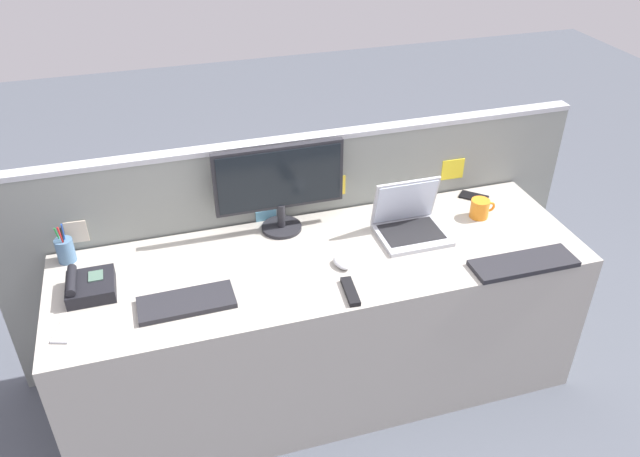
% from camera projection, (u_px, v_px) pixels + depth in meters
% --- Properties ---
extents(ground_plane, '(10.00, 10.00, 0.00)m').
position_uv_depth(ground_plane, '(323.00, 381.00, 3.10)').
color(ground_plane, '#4C515B').
extents(desk, '(2.29, 0.72, 0.75)m').
position_uv_depth(desk, '(323.00, 324.00, 2.89)').
color(desk, '#ADA89E').
rests_on(desk, ground_plane).
extents(cubicle_divider, '(2.79, 0.08, 1.14)m').
position_uv_depth(cubicle_divider, '(300.00, 242.00, 3.10)').
color(cubicle_divider, gray).
rests_on(cubicle_divider, ground_plane).
extents(desktop_monitor, '(0.58, 0.18, 0.41)m').
position_uv_depth(desktop_monitor, '(279.00, 182.00, 2.75)').
color(desktop_monitor, '#232328').
rests_on(desktop_monitor, desk).
extents(laptop, '(0.30, 0.26, 0.25)m').
position_uv_depth(laptop, '(409.00, 221.00, 2.82)').
color(laptop, '#B2B5BC').
rests_on(laptop, desk).
extents(desk_phone, '(0.19, 0.19, 0.09)m').
position_uv_depth(desk_phone, '(89.00, 286.00, 2.47)').
color(desk_phone, black).
rests_on(desk_phone, desk).
extents(keyboard_main, '(0.37, 0.17, 0.02)m').
position_uv_depth(keyboard_main, '(187.00, 302.00, 2.42)').
color(keyboard_main, '#232328').
rests_on(keyboard_main, desk).
extents(keyboard_spare, '(0.46, 0.15, 0.02)m').
position_uv_depth(keyboard_spare, '(524.00, 263.00, 2.63)').
color(keyboard_spare, '#232328').
rests_on(keyboard_spare, desk).
extents(computer_mouse_right_hand, '(0.08, 0.11, 0.03)m').
position_uv_depth(computer_mouse_right_hand, '(342.00, 263.00, 2.63)').
color(computer_mouse_right_hand, silver).
rests_on(computer_mouse_right_hand, desk).
extents(pen_cup, '(0.07, 0.07, 0.19)m').
position_uv_depth(pen_cup, '(65.00, 250.00, 2.64)').
color(pen_cup, '#4C7093').
rests_on(pen_cup, desk).
extents(cell_phone_black_slab, '(0.15, 0.15, 0.01)m').
position_uv_depth(cell_phone_black_slab, '(474.00, 197.00, 3.11)').
color(cell_phone_black_slab, black).
rests_on(cell_phone_black_slab, desk).
extents(cell_phone_silver_slab, '(0.10, 0.14, 0.01)m').
position_uv_depth(cell_phone_silver_slab, '(65.00, 331.00, 2.29)').
color(cell_phone_silver_slab, '#B7BAC1').
rests_on(cell_phone_silver_slab, desk).
extents(tv_remote, '(0.06, 0.17, 0.02)m').
position_uv_depth(tv_remote, '(350.00, 291.00, 2.48)').
color(tv_remote, black).
rests_on(tv_remote, desk).
extents(coffee_mug, '(0.13, 0.09, 0.09)m').
position_uv_depth(coffee_mug, '(480.00, 208.00, 2.94)').
color(coffee_mug, orange).
rests_on(coffee_mug, desk).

